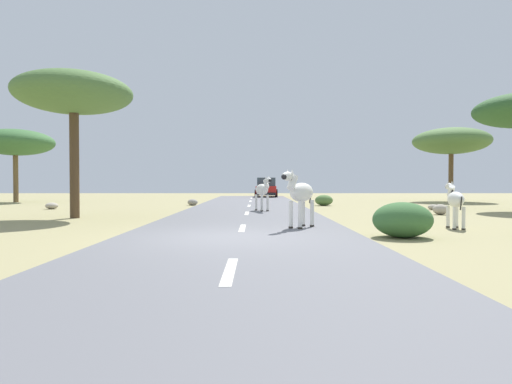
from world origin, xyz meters
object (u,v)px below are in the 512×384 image
Objects in this scene: tree_1 at (452,141)px; bush_3 at (325,200)px; zebra_0 at (263,190)px; tree_0 at (17,143)px; rock_0 at (53,206)px; rock_2 at (434,207)px; zebra_2 at (456,200)px; car_0 at (267,188)px; tree_3 at (75,94)px; bush_4 at (404,220)px; zebra_1 at (301,193)px; rock_1 at (194,202)px; rock_3 at (441,209)px.

tree_1 is 12.27m from bush_3.
tree_0 is at bearing -51.83° from zebra_0.
rock_2 is at bearing -1.94° from rock_0.
zebra_2 is (5.51, -7.13, -0.16)m from zebra_0.
tree_1 is at bearing 149.00° from car_0.
zebra_0 is at bearing 135.76° from zebra_2.
tree_3 reaches higher than tree_1.
bush_3 is 14.83m from bush_4.
bush_3 is (-10.00, -5.87, -3.99)m from tree_1.
zebra_2 is at bearing 106.88° from zebra_0.
zebra_1 is 25.08m from tree_0.
tree_1 is (30.42, 1.38, 0.23)m from tree_0.
car_0 is 20.10m from rock_2.
bush_3 is 6.22m from rock_2.
bush_3 is at bearing -149.59° from tree_1.
car_0 is (-0.30, 27.55, -0.19)m from zebra_1.
rock_0 is at bearing -166.86° from bush_3.
bush_4 is (-10.38, -20.69, -3.87)m from tree_1.
rock_1 is 13.15m from rock_2.
zebra_2 reaches higher than rock_2.
tree_1 is 19.02m from rock_1.
tree_0 reaches higher than rock_1.
rock_3 reaches higher than rock_1.
tree_1 reaches higher than zebra_2.
zebra_2 reaches higher than rock_1.
tree_3 is 8.88× the size of rock_3.
zebra_0 is at bearing -49.15° from zebra_1.
car_0 is 16.00m from tree_1.
rock_0 is 19.09m from rock_2.
rock_1 is (-7.69, 0.23, -0.12)m from bush_3.
car_0 is 3.06× the size of bush_4.
zebra_0 is 7.63m from rock_3.
bush_4 is (-2.23, -2.11, -0.40)m from zebra_2.
car_0 reaches higher than bush_4.
bush_3 reaches higher than rock_0.
rock_0 is (-11.61, 9.67, -0.88)m from zebra_1.
tree_1 is at bearing 74.37° from zebra_2.
zebra_2 reaches higher than bush_4.
rock_3 is (4.13, 7.60, -0.21)m from bush_4.
tree_3 reaches higher than tree_0.
zebra_1 is at bearing 141.98° from bush_4.
rock_0 is at bearing 167.86° from rock_3.
car_0 is 0.83× the size of tree_1.
car_0 reaches higher than zebra_0.
rock_2 is at bearing 72.48° from rock_3.
rock_1 is at bearing -162.30° from tree_1.
rock_2 is (7.47, 9.02, -0.90)m from zebra_1.
rock_3 is at bearing -107.52° from rock_2.
zebra_1 is 27.55m from car_0.
zebra_1 is 14.17m from rock_1.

